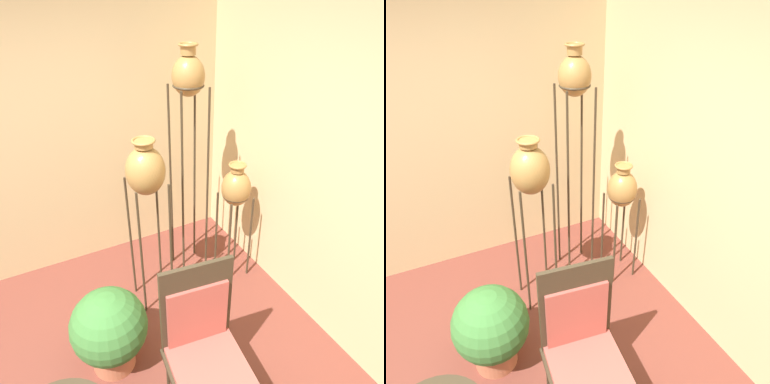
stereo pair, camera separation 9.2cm
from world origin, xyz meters
The scene contains 7 objects.
wall_back centered at (0.00, 2.02, 1.35)m, with size 7.97×0.06×2.70m.
wall_right centered at (2.02, 0.00, 1.35)m, with size 0.06×7.97×2.70m.
vase_stand_tall centered at (1.36, 1.35, 1.82)m, with size 0.27×0.27×2.16m.
vase_stand_medium centered at (0.86, 1.10, 1.29)m, with size 0.31×0.31×1.57m.
vase_stand_short centered at (1.69, 1.06, 0.94)m, with size 0.27×0.27×1.20m.
chair centered at (0.78, 0.01, 0.61)m, with size 0.56×0.58×1.14m.
potted_plant centered at (0.32, 0.59, 0.38)m, with size 0.56×0.56×0.70m.
Camera 2 is at (0.09, -1.36, 2.62)m, focal length 35.00 mm.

